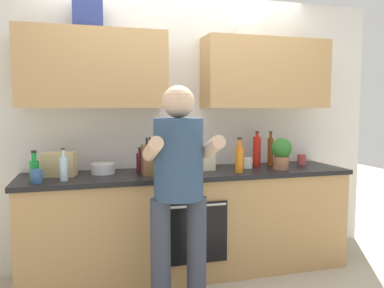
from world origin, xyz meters
TOP-DOWN VIEW (x-y plane):
  - ground_plane at (0.00, 0.00)m, footprint 12.00×12.00m
  - back_wall_unit at (-0.00, 0.27)m, footprint 4.00×0.38m
  - counter at (-0.00, -0.00)m, footprint 2.84×0.67m
  - person_standing at (-0.27, -0.66)m, footprint 0.49×0.45m
  - bottle_water at (-1.04, -0.15)m, footprint 0.06×0.06m
  - bottle_syrup at (-0.16, 0.19)m, footprint 0.06×0.06m
  - bottle_vinegar at (0.82, 0.10)m, footprint 0.05×0.05m
  - bottle_wine at (-0.42, 0.08)m, footprint 0.07×0.07m
  - bottle_juice at (0.39, -0.17)m, footprint 0.07×0.07m
  - bottle_soda at (-1.25, -0.08)m, footprint 0.07×0.07m
  - bottle_hotsauce at (0.69, 0.12)m, footprint 0.07×0.07m
  - bottle_oil at (-0.10, -0.08)m, footprint 0.05×0.05m
  - cup_coffee at (0.56, 0.04)m, footprint 0.09×0.09m
  - cup_tea at (-1.23, -0.19)m, footprint 0.08×0.08m
  - cup_ceramic at (1.17, 0.12)m, footprint 0.09×0.09m
  - mixing_bowl at (-0.74, 0.10)m, footprint 0.20×0.20m
  - knife_block at (-0.38, -0.06)m, footprint 0.10×0.14m
  - potted_herb at (0.82, -0.11)m, footprint 0.18×0.18m
  - grocery_bag_rice at (0.12, 0.05)m, footprint 0.22×0.18m
  - grocery_bag_bread at (-1.08, 0.07)m, footprint 0.28×0.20m

SIDE VIEW (x-z plane):
  - ground_plane at x=0.00m, z-range 0.00..0.00m
  - counter at x=0.00m, z-range 0.00..0.90m
  - mixing_bowl at x=-0.74m, z-range 0.90..0.99m
  - person_standing at x=-0.27m, z-range 0.14..1.75m
  - cup_coffee at x=0.56m, z-range 0.90..0.99m
  - cup_ceramic at x=1.17m, z-range 0.90..1.00m
  - cup_tea at x=-1.23m, z-range 0.90..1.00m
  - bottle_soda at x=-1.25m, z-range 0.87..1.10m
  - bottle_wine at x=-0.42m, z-range 0.88..1.10m
  - bottle_water at x=-1.04m, z-range 0.87..1.12m
  - grocery_bag_bread at x=-1.08m, z-range 0.90..1.09m
  - grocery_bag_rice at x=0.12m, z-range 0.90..1.11m
  - bottle_syrup at x=-0.16m, z-range 0.88..1.13m
  - bottle_oil at x=-0.10m, z-range 0.87..1.14m
  - bottle_juice at x=0.39m, z-range 0.87..1.17m
  - knife_block at x=-0.38m, z-range 0.87..1.18m
  - bottle_vinegar at x=0.82m, z-range 0.88..1.21m
  - bottle_hotsauce at x=0.69m, z-range 0.88..1.21m
  - potted_herb at x=0.82m, z-range 0.92..1.20m
  - back_wall_unit at x=0.00m, z-range 0.25..2.75m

